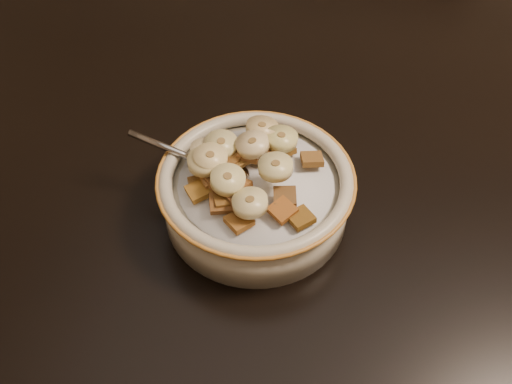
# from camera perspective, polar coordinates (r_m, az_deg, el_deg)

# --- Properties ---
(table) EXTENTS (1.40, 0.90, 0.04)m
(table) POSITION_cam_1_polar(r_m,az_deg,el_deg) (0.72, 22.89, 5.48)
(table) COLOR black
(table) RESTS_ON floor
(chair) EXTENTS (0.53, 0.53, 0.96)m
(chair) POSITION_cam_1_polar(r_m,az_deg,el_deg) (1.28, 11.45, 14.23)
(chair) COLOR black
(chair) RESTS_ON floor
(cereal_bowl) EXTENTS (0.18, 0.18, 0.04)m
(cereal_bowl) POSITION_cam_1_polar(r_m,az_deg,el_deg) (0.54, 0.00, -0.62)
(cereal_bowl) COLOR #C0B699
(cereal_bowl) RESTS_ON table
(milk) EXTENTS (0.15, 0.15, 0.00)m
(milk) POSITION_cam_1_polar(r_m,az_deg,el_deg) (0.53, 0.00, 0.87)
(milk) COLOR silver
(milk) RESTS_ON cereal_bowl
(spoon) EXTENTS (0.05, 0.04, 0.01)m
(spoon) POSITION_cam_1_polar(r_m,az_deg,el_deg) (0.53, -2.85, 1.96)
(spoon) COLOR #A2A2A2
(spoon) RESTS_ON cereal_bowl
(cereal_square_0) EXTENTS (0.03, 0.03, 0.01)m
(cereal_square_0) POSITION_cam_1_polar(r_m,az_deg,el_deg) (0.52, -5.57, 0.75)
(cereal_square_0) COLOR brown
(cereal_square_0) RESTS_ON milk
(cereal_square_1) EXTENTS (0.03, 0.03, 0.01)m
(cereal_square_1) POSITION_cam_1_polar(r_m,az_deg,el_deg) (0.51, -3.71, 1.04)
(cereal_square_1) COLOR brown
(cereal_square_1) RESTS_ON milk
(cereal_square_2) EXTENTS (0.03, 0.03, 0.01)m
(cereal_square_2) POSITION_cam_1_polar(r_m,az_deg,el_deg) (0.54, 0.63, 4.24)
(cereal_square_2) COLOR brown
(cereal_square_2) RESTS_ON milk
(cereal_square_3) EXTENTS (0.03, 0.03, 0.01)m
(cereal_square_3) POSITION_cam_1_polar(r_m,az_deg,el_deg) (0.51, -5.75, 0.11)
(cereal_square_3) COLOR brown
(cereal_square_3) RESTS_ON milk
(cereal_square_4) EXTENTS (0.02, 0.02, 0.01)m
(cereal_square_4) POSITION_cam_1_polar(r_m,az_deg,el_deg) (0.53, -0.73, 3.93)
(cereal_square_4) COLOR brown
(cereal_square_4) RESTS_ON milk
(cereal_square_5) EXTENTS (0.03, 0.03, 0.01)m
(cereal_square_5) POSITION_cam_1_polar(r_m,az_deg,el_deg) (0.50, -3.14, -0.74)
(cereal_square_5) COLOR brown
(cereal_square_5) RESTS_ON milk
(cereal_square_6) EXTENTS (0.03, 0.03, 0.01)m
(cereal_square_6) POSITION_cam_1_polar(r_m,az_deg,el_deg) (0.49, -0.89, -0.98)
(cereal_square_6) COLOR brown
(cereal_square_6) RESTS_ON milk
(cereal_square_7) EXTENTS (0.02, 0.02, 0.01)m
(cereal_square_7) POSITION_cam_1_polar(r_m,az_deg,el_deg) (0.54, 5.62, 3.30)
(cereal_square_7) COLOR brown
(cereal_square_7) RESTS_ON milk
(cereal_square_8) EXTENTS (0.03, 0.03, 0.01)m
(cereal_square_8) POSITION_cam_1_polar(r_m,az_deg,el_deg) (0.55, 2.72, 4.34)
(cereal_square_8) COLOR olive
(cereal_square_8) RESTS_ON milk
(cereal_square_9) EXTENTS (0.02, 0.02, 0.01)m
(cereal_square_9) POSITION_cam_1_polar(r_m,az_deg,el_deg) (0.56, 1.84, 5.90)
(cereal_square_9) COLOR brown
(cereal_square_9) RESTS_ON milk
(cereal_square_10) EXTENTS (0.03, 0.03, 0.01)m
(cereal_square_10) POSITION_cam_1_polar(r_m,az_deg,el_deg) (0.56, -0.06, 4.93)
(cereal_square_10) COLOR brown
(cereal_square_10) RESTS_ON milk
(cereal_square_11) EXTENTS (0.03, 0.03, 0.01)m
(cereal_square_11) POSITION_cam_1_polar(r_m,az_deg,el_deg) (0.51, -3.79, 0.99)
(cereal_square_11) COLOR #96572D
(cereal_square_11) RESTS_ON milk
(cereal_square_12) EXTENTS (0.03, 0.03, 0.01)m
(cereal_square_12) POSITION_cam_1_polar(r_m,az_deg,el_deg) (0.55, -4.18, 3.87)
(cereal_square_12) COLOR brown
(cereal_square_12) RESTS_ON milk
(cereal_square_13) EXTENTS (0.02, 0.02, 0.01)m
(cereal_square_13) POSITION_cam_1_polar(r_m,az_deg,el_deg) (0.50, 2.91, -0.48)
(cereal_square_13) COLOR brown
(cereal_square_13) RESTS_ON milk
(cereal_square_14) EXTENTS (0.03, 0.03, 0.01)m
(cereal_square_14) POSITION_cam_1_polar(r_m,az_deg,el_deg) (0.50, -3.53, -1.12)
(cereal_square_14) COLOR brown
(cereal_square_14) RESTS_ON milk
(cereal_square_15) EXTENTS (0.03, 0.03, 0.01)m
(cereal_square_15) POSITION_cam_1_polar(r_m,az_deg,el_deg) (0.54, -1.04, 4.59)
(cereal_square_15) COLOR brown
(cereal_square_15) RESTS_ON milk
(cereal_square_16) EXTENTS (0.03, 0.03, 0.01)m
(cereal_square_16) POSITION_cam_1_polar(r_m,az_deg,el_deg) (0.50, -1.61, -0.77)
(cereal_square_16) COLOR brown
(cereal_square_16) RESTS_ON milk
(cereal_square_17) EXTENTS (0.03, 0.03, 0.01)m
(cereal_square_17) POSITION_cam_1_polar(r_m,az_deg,el_deg) (0.53, -2.52, 3.53)
(cereal_square_17) COLOR brown
(cereal_square_17) RESTS_ON milk
(cereal_square_18) EXTENTS (0.03, 0.03, 0.01)m
(cereal_square_18) POSITION_cam_1_polar(r_m,az_deg,el_deg) (0.49, 4.48, -2.59)
(cereal_square_18) COLOR brown
(cereal_square_18) RESTS_ON milk
(cereal_square_19) EXTENTS (0.02, 0.02, 0.01)m
(cereal_square_19) POSITION_cam_1_polar(r_m,az_deg,el_deg) (0.54, 1.14, 4.28)
(cereal_square_19) COLOR brown
(cereal_square_19) RESTS_ON milk
(cereal_square_20) EXTENTS (0.03, 0.03, 0.01)m
(cereal_square_20) POSITION_cam_1_polar(r_m,az_deg,el_deg) (0.53, -2.04, 3.28)
(cereal_square_20) COLOR olive
(cereal_square_20) RESTS_ON milk
(cereal_square_21) EXTENTS (0.03, 0.03, 0.01)m
(cereal_square_21) POSITION_cam_1_polar(r_m,az_deg,el_deg) (0.49, 2.67, -1.83)
(cereal_square_21) COLOR #954A19
(cereal_square_21) RESTS_ON milk
(cereal_square_22) EXTENTS (0.03, 0.03, 0.01)m
(cereal_square_22) POSITION_cam_1_polar(r_m,az_deg,el_deg) (0.51, -1.90, 0.64)
(cereal_square_22) COLOR brown
(cereal_square_22) RESTS_ON milk
(cereal_square_23) EXTENTS (0.02, 0.02, 0.01)m
(cereal_square_23) POSITION_cam_1_polar(r_m,az_deg,el_deg) (0.50, -2.09, 0.20)
(cereal_square_23) COLOR brown
(cereal_square_23) RESTS_ON milk
(cereal_square_24) EXTENTS (0.03, 0.03, 0.01)m
(cereal_square_24) POSITION_cam_1_polar(r_m,az_deg,el_deg) (0.49, -1.69, -2.91)
(cereal_square_24) COLOR brown
(cereal_square_24) RESTS_ON milk
(cereal_square_25) EXTENTS (0.03, 0.03, 0.01)m
(cereal_square_25) POSITION_cam_1_polar(r_m,az_deg,el_deg) (0.52, -4.43, 1.41)
(cereal_square_25) COLOR #9B5D2A
(cereal_square_25) RESTS_ON milk
(banana_slice_0) EXTENTS (0.04, 0.04, 0.01)m
(banana_slice_0) POSITION_cam_1_polar(r_m,az_deg,el_deg) (0.50, 1.97, 2.52)
(banana_slice_0) COLOR beige
(banana_slice_0) RESTS_ON milk
(banana_slice_1) EXTENTS (0.04, 0.04, 0.02)m
(banana_slice_1) POSITION_cam_1_polar(r_m,az_deg,el_deg) (0.53, -4.99, 3.98)
(banana_slice_1) COLOR beige
(banana_slice_1) RESTS_ON milk
(banana_slice_2) EXTENTS (0.04, 0.04, 0.01)m
(banana_slice_2) POSITION_cam_1_polar(r_m,az_deg,el_deg) (0.52, -4.58, 3.40)
(banana_slice_2) COLOR #FFEB9E
(banana_slice_2) RESTS_ON milk
(banana_slice_3) EXTENTS (0.04, 0.04, 0.01)m
(banana_slice_3) POSITION_cam_1_polar(r_m,az_deg,el_deg) (0.49, -0.60, -1.10)
(banana_slice_3) COLOR #FEE6A4
(banana_slice_3) RESTS_ON milk
(banana_slice_4) EXTENTS (0.04, 0.04, 0.01)m
(banana_slice_4) POSITION_cam_1_polar(r_m,az_deg,el_deg) (0.54, 2.55, 5.35)
(banana_slice_4) COLOR #D2CB89
(banana_slice_4) RESTS_ON milk
(banana_slice_5) EXTENTS (0.04, 0.04, 0.01)m
(banana_slice_5) POSITION_cam_1_polar(r_m,az_deg,el_deg) (0.52, -5.18, 3.06)
(banana_slice_5) COLOR #F9E49B
(banana_slice_5) RESTS_ON milk
(banana_slice_6) EXTENTS (0.04, 0.04, 0.02)m
(banana_slice_6) POSITION_cam_1_polar(r_m,az_deg,el_deg) (0.53, -0.36, 4.78)
(banana_slice_6) COLOR beige
(banana_slice_6) RESTS_ON milk
(banana_slice_7) EXTENTS (0.04, 0.04, 0.01)m
(banana_slice_7) POSITION_cam_1_polar(r_m,az_deg,el_deg) (0.53, -3.48, 4.74)
(banana_slice_7) COLOR #D0C076
(banana_slice_7) RESTS_ON milk
(banana_slice_8) EXTENTS (0.04, 0.04, 0.02)m
(banana_slice_8) POSITION_cam_1_polar(r_m,az_deg,el_deg) (0.55, 0.61, 6.39)
(banana_slice_8) COLOR #D2B77E
(banana_slice_8) RESTS_ON milk
(banana_slice_9) EXTENTS (0.04, 0.04, 0.02)m
(banana_slice_9) POSITION_cam_1_polar(r_m,az_deg,el_deg) (0.50, -2.84, 1.23)
(banana_slice_9) COLOR #F6DE91
(banana_slice_9) RESTS_ON milk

